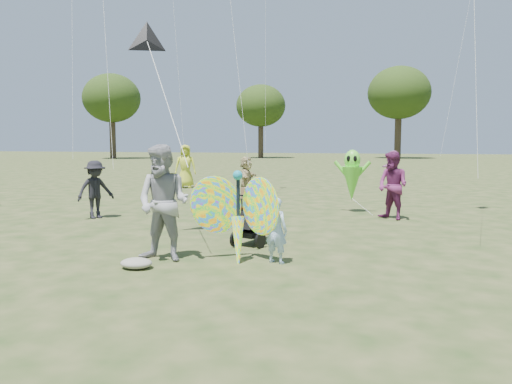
% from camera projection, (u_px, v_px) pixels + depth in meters
% --- Properties ---
extents(ground, '(160.00, 160.00, 0.00)m').
position_uv_depth(ground, '(241.00, 279.00, 7.11)').
color(ground, '#51592B').
rests_on(ground, ground).
extents(child_girl, '(0.45, 0.36, 1.07)m').
position_uv_depth(child_girl, '(276.00, 230.00, 8.01)').
color(child_girl, '#A2C3E6').
rests_on(child_girl, ground).
extents(adult_man, '(0.97, 0.78, 1.91)m').
position_uv_depth(adult_man, '(164.00, 203.00, 8.15)').
color(adult_man, '#96959A').
rests_on(adult_man, ground).
extents(grey_bag, '(0.50, 0.41, 0.16)m').
position_uv_depth(grey_bag, '(136.00, 263.00, 7.71)').
color(grey_bag, gray).
rests_on(grey_bag, ground).
extents(crowd_b, '(0.97, 1.10, 1.48)m').
position_uv_depth(crowd_b, '(95.00, 190.00, 12.71)').
color(crowd_b, black).
rests_on(crowd_b, ground).
extents(crowd_d, '(0.50, 1.37, 1.46)m').
position_uv_depth(crowd_d, '(246.00, 178.00, 16.96)').
color(crowd_d, tan).
rests_on(crowd_d, ground).
extents(crowd_e, '(1.06, 1.03, 1.71)m').
position_uv_depth(crowd_e, '(393.00, 186.00, 12.50)').
color(crowd_e, '#6B2354').
rests_on(crowd_e, ground).
extents(crowd_g, '(1.04, 0.86, 1.84)m').
position_uv_depth(crowd_g, '(185.00, 166.00, 21.20)').
color(crowd_g, gold).
rests_on(crowd_g, ground).
extents(crowd_j, '(0.99, 1.52, 1.57)m').
position_uv_depth(crowd_j, '(393.00, 168.00, 22.74)').
color(crowd_j, '#B96AA5').
rests_on(crowd_j, ground).
extents(jogging_stroller, '(0.71, 1.13, 1.09)m').
position_uv_depth(jogging_stroller, '(254.00, 212.00, 9.55)').
color(jogging_stroller, black).
rests_on(jogging_stroller, ground).
extents(butterfly_kite, '(1.74, 0.75, 1.69)m').
position_uv_depth(butterfly_kite, '(238.00, 216.00, 8.12)').
color(butterfly_kite, '#FF4B28').
rests_on(butterfly_kite, ground).
extents(delta_kite_rig, '(1.94, 1.82, 2.78)m').
position_uv_depth(delta_kite_rig, '(147.00, 42.00, 9.66)').
color(delta_kite_rig, black).
rests_on(delta_kite_rig, ground).
extents(alien_kite, '(1.12, 0.69, 1.74)m').
position_uv_depth(alien_kite, '(352.00, 178.00, 13.77)').
color(alien_kite, '#63E736').
rests_on(alien_kite, ground).
extents(tree_line, '(91.78, 33.60, 10.79)m').
position_uv_depth(tree_line, '(417.00, 91.00, 48.47)').
color(tree_line, '#3A2D21').
rests_on(tree_line, ground).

